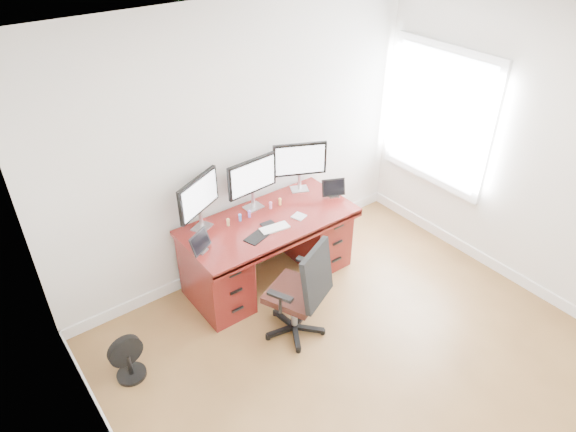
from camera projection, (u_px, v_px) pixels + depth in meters
ground at (400, 396)px, 4.14m from camera, size 4.50×4.50×0.00m
back_wall at (241, 146)px, 4.88m from camera, size 4.00×0.10×2.70m
right_wall at (567, 172)px, 4.46m from camera, size 0.10×4.50×2.70m
desk at (268, 247)px, 5.13m from camera, size 1.70×0.80×0.75m
office_chair at (299, 306)px, 4.54m from camera, size 0.70×0.70×1.00m
floor_fan at (128, 359)px, 4.20m from camera, size 0.29×0.25×0.42m
monitor_left at (199, 197)px, 4.62m from camera, size 0.51×0.27×0.53m
monitor_center at (252, 178)px, 4.91m from camera, size 0.55×0.15×0.53m
monitor_right at (300, 161)px, 5.20m from camera, size 0.51×0.27×0.53m
tablet_left at (201, 243)px, 4.45m from camera, size 0.24×0.17×0.19m
tablet_right at (334, 189)px, 5.23m from camera, size 0.25×0.16×0.19m
keyboard at (275, 228)px, 4.78m from camera, size 0.29×0.16×0.01m
trackpad at (299, 216)px, 4.95m from camera, size 0.15×0.15×0.01m
drawing_tablet at (256, 238)px, 4.66m from camera, size 0.25×0.20×0.01m
phone at (267, 223)px, 4.85m from camera, size 0.13×0.07×0.01m
figurine_yellow at (228, 222)px, 4.81m from camera, size 0.03×0.03×0.08m
figurine_blue at (240, 217)px, 4.87m from camera, size 0.03×0.03×0.08m
figurine_purple at (249, 213)px, 4.93m from camera, size 0.03×0.03×0.08m
figurine_pink at (271, 205)px, 5.05m from camera, size 0.03×0.03×0.08m
figurine_orange at (280, 201)px, 5.11m from camera, size 0.03×0.03×0.08m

